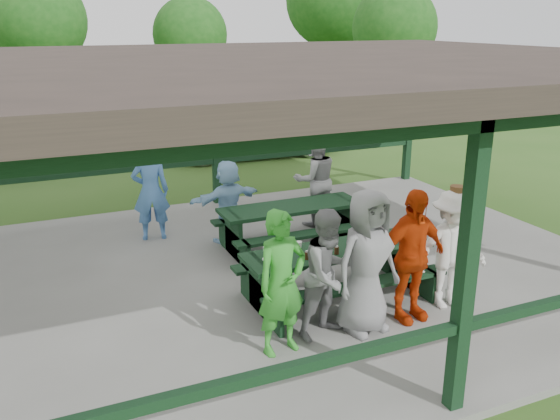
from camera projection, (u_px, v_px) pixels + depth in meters
name	position (u px, v px, depth m)	size (l,w,h in m)	color
ground	(293.00, 273.00, 9.33)	(90.00, 90.00, 0.00)	#2F571B
concrete_slab	(293.00, 271.00, 9.31)	(10.00, 8.00, 0.10)	slate
pavilion_structure	(295.00, 68.00, 8.35)	(10.60, 8.60, 3.24)	black
picnic_table_near	(337.00, 267.00, 8.15)	(2.64, 1.39, 0.75)	black
picnic_table_far	(291.00, 221.00, 9.98)	(2.42, 1.39, 0.75)	black
table_setting	(333.00, 246.00, 8.04)	(2.41, 0.45, 0.10)	white
contestant_green	(282.00, 283.00, 6.73)	(0.63, 0.41, 1.73)	green
contestant_grey_left	(329.00, 274.00, 7.12)	(0.79, 0.61, 1.62)	gray
contestant_grey_mid	(367.00, 262.00, 7.19)	(0.89, 0.58, 1.83)	gray
contestant_red	(411.00, 256.00, 7.47)	(1.03, 0.43, 1.75)	red
contestant_white_fedora	(452.00, 249.00, 7.83)	(1.11, 0.70, 1.69)	silver
spectator_lblue	(228.00, 201.00, 10.22)	(1.34, 0.43, 1.45)	#97C6EA
spectator_blue	(151.00, 191.00, 10.27)	(0.64, 0.42, 1.75)	#4778B9
spectator_grey	(315.00, 180.00, 11.00)	(0.85, 0.66, 1.74)	gray
pickup_truck	(253.00, 131.00, 17.31)	(2.30, 4.98, 1.39)	silver
farm_trailer	(25.00, 146.00, 15.54)	(3.71, 2.29, 1.29)	#1C2F9B
tree_left	(39.00, 20.00, 22.24)	(3.54, 3.54, 5.53)	#301C13
tree_mid	(190.00, 35.00, 24.04)	(3.01, 3.01, 4.70)	#301C13
tree_right	(395.00, 28.00, 22.93)	(3.28, 3.28, 5.13)	#301C13
tree_far_right	(333.00, 0.00, 27.28)	(4.35, 4.35, 6.79)	#301C13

